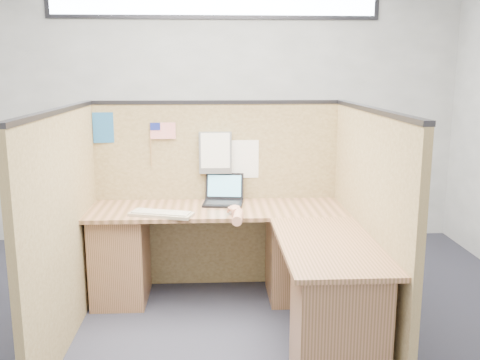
{
  "coord_description": "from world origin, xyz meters",
  "views": [
    {
      "loc": [
        -0.03,
        -3.28,
        1.77
      ],
      "look_at": [
        0.17,
        0.5,
        0.98
      ],
      "focal_mm": 40.0,
      "sensor_mm": 36.0,
      "label": 1
    }
  ],
  "objects": [
    {
      "name": "blue_poster",
      "position": [
        -0.88,
        0.97,
        1.32
      ],
      "size": [
        0.18,
        0.02,
        0.24
      ],
      "primitive_type": "cube",
      "rotation": [
        0.0,
        0.0,
        0.11
      ],
      "color": "#1D5388",
      "rests_on": "cubicle_partitions"
    },
    {
      "name": "file_holder",
      "position": [
        -0.01,
        0.94,
        1.12
      ],
      "size": [
        0.26,
        0.05,
        0.33
      ],
      "color": "slate",
      "rests_on": "cubicle_partitions"
    },
    {
      "name": "mouse",
      "position": [
        0.13,
        0.49,
        0.75
      ],
      "size": [
        0.11,
        0.08,
        0.04
      ],
      "primitive_type": "ellipsoid",
      "rotation": [
        0.0,
        0.0,
        -0.21
      ],
      "color": "silver",
      "rests_on": "l_desk"
    },
    {
      "name": "l_desk",
      "position": [
        0.18,
        0.29,
        0.39
      ],
      "size": [
        1.95,
        1.75,
        0.73
      ],
      "color": "brown",
      "rests_on": "floor"
    },
    {
      "name": "hand_forearm",
      "position": [
        0.14,
        0.35,
        0.77
      ],
      "size": [
        0.1,
        0.37,
        0.08
      ],
      "color": "tan",
      "rests_on": "l_desk"
    },
    {
      "name": "cubicle_partitions",
      "position": [
        0.0,
        0.43,
        0.77
      ],
      "size": [
        2.06,
        1.83,
        1.53
      ],
      "color": "brown",
      "rests_on": "floor"
    },
    {
      "name": "paper_right",
      "position": [
        0.23,
        0.97,
        1.07
      ],
      "size": [
        0.23,
        0.01,
        0.29
      ],
      "primitive_type": "cube",
      "rotation": [
        0.0,
        0.0,
        0.01
      ],
      "color": "white",
      "rests_on": "cubicle_partitions"
    },
    {
      "name": "laptop",
      "position": [
        0.05,
        0.84,
        0.78
      ],
      "size": [
        0.33,
        0.32,
        0.22
      ],
      "rotation": [
        0.0,
        0.0,
        -0.12
      ],
      "color": "black",
      "rests_on": "l_desk"
    },
    {
      "name": "keyboard",
      "position": [
        -0.41,
        0.48,
        0.74
      ],
      "size": [
        0.49,
        0.28,
        0.03
      ],
      "rotation": [
        0.0,
        0.0,
        -0.29
      ],
      "color": "gray",
      "rests_on": "l_desk"
    },
    {
      "name": "floor",
      "position": [
        0.0,
        0.0,
        0.0
      ],
      "size": [
        5.0,
        5.0,
        0.0
      ],
      "primitive_type": "plane",
      "color": "#20212E",
      "rests_on": "ground"
    },
    {
      "name": "wall_front",
      "position": [
        0.0,
        -2.25,
        1.4
      ],
      "size": [
        5.0,
        0.0,
        5.0
      ],
      "primitive_type": "plane",
      "rotation": [
        -1.57,
        0.0,
        0.0
      ],
      "color": "#939698",
      "rests_on": "floor"
    },
    {
      "name": "american_flag",
      "position": [
        -0.45,
        0.96,
        1.28
      ],
      "size": [
        0.2,
        0.01,
        0.35
      ],
      "color": "olive",
      "rests_on": "cubicle_partitions"
    },
    {
      "name": "wall_back",
      "position": [
        0.0,
        2.25,
        1.4
      ],
      "size": [
        5.0,
        0.0,
        5.0
      ],
      "primitive_type": "plane",
      "rotation": [
        1.57,
        0.0,
        0.0
      ],
      "color": "#939698",
      "rests_on": "floor"
    },
    {
      "name": "paper_left",
      "position": [
        0.23,
        0.97,
        1.05
      ],
      "size": [
        0.23,
        0.01,
        0.29
      ],
      "primitive_type": "cube",
      "rotation": [
        0.0,
        0.0,
        0.03
      ],
      "color": "white",
      "rests_on": "cubicle_partitions"
    }
  ]
}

